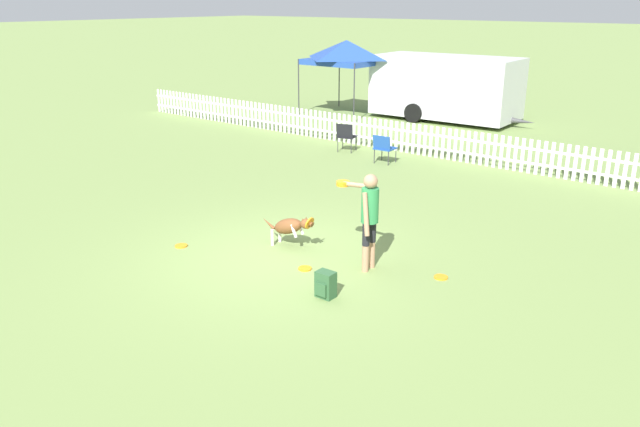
% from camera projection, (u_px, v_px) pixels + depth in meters
% --- Properties ---
extents(ground_plane, '(240.00, 240.00, 0.00)m').
position_uv_depth(ground_plane, '(279.00, 258.00, 10.73)').
color(ground_plane, olive).
extents(handler_person, '(0.97, 0.61, 1.62)m').
position_uv_depth(handler_person, '(368.00, 210.00, 9.99)').
color(handler_person, tan).
rests_on(handler_person, ground_plane).
extents(leaping_dog, '(1.16, 0.34, 0.66)m').
position_uv_depth(leaping_dog, '(290.00, 226.00, 11.06)').
color(leaping_dog, brown).
rests_on(leaping_dog, ground_plane).
extents(frisbee_near_handler, '(0.22, 0.22, 0.02)m').
position_uv_depth(frisbee_near_handler, '(305.00, 268.00, 10.28)').
color(frisbee_near_handler, orange).
rests_on(frisbee_near_handler, ground_plane).
extents(frisbee_near_dog, '(0.22, 0.22, 0.02)m').
position_uv_depth(frisbee_near_dog, '(441.00, 277.00, 9.96)').
color(frisbee_near_dog, orange).
rests_on(frisbee_near_dog, ground_plane).
extents(frisbee_midfield, '(0.22, 0.22, 0.02)m').
position_uv_depth(frisbee_midfield, '(181.00, 246.00, 11.22)').
color(frisbee_midfield, orange).
rests_on(frisbee_midfield, ground_plane).
extents(backpack_on_grass, '(0.28, 0.24, 0.41)m').
position_uv_depth(backpack_on_grass, '(325.00, 285.00, 9.26)').
color(backpack_on_grass, '#2D5633').
rests_on(backpack_on_grass, ground_plane).
extents(picket_fence, '(27.34, 0.04, 0.88)m').
position_uv_depth(picket_fence, '(481.00, 149.00, 16.59)').
color(picket_fence, white).
rests_on(picket_fence, ground_plane).
extents(folding_chair_blue_left, '(0.54, 0.56, 0.78)m').
position_uv_depth(folding_chair_blue_left, '(384.00, 147.00, 16.75)').
color(folding_chair_blue_left, '#333338').
rests_on(folding_chair_blue_left, ground_plane).
extents(folding_chair_center, '(0.60, 0.62, 0.84)m').
position_uv_depth(folding_chair_center, '(346.00, 135.00, 18.02)').
color(folding_chair_center, '#333338').
rests_on(folding_chair_center, ground_plane).
extents(canopy_tent_secondary, '(2.62, 2.62, 2.77)m').
position_uv_depth(canopy_tent_secondary, '(347.00, 52.00, 23.43)').
color(canopy_tent_secondary, '#333338').
rests_on(canopy_tent_secondary, ground_plane).
extents(equipment_trailer, '(6.00, 2.52, 2.28)m').
position_uv_depth(equipment_trailer, '(446.00, 86.00, 22.67)').
color(equipment_trailer, silver).
rests_on(equipment_trailer, ground_plane).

